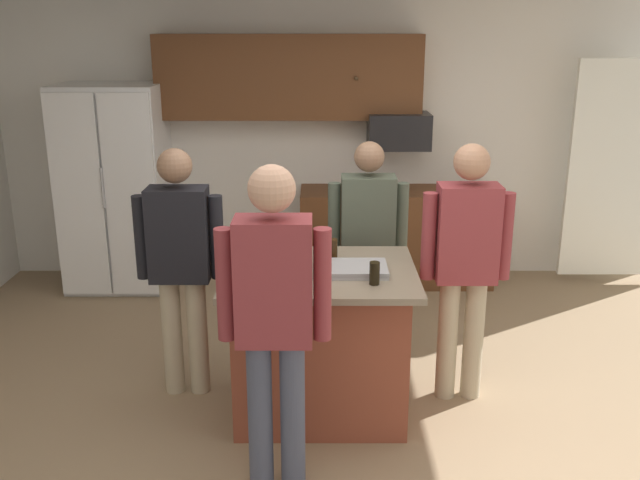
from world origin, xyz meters
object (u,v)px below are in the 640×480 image
object	(u,v)px
refrigerator	(115,188)
person_host_foreground	(180,257)
serving_tray	(350,269)
person_guest_by_door	(367,237)
glass_stout_tall	(332,249)
microwave_over_range	(398,131)
person_guest_left	(274,310)
glass_dark_ale	(282,273)
glass_pilsner	(374,273)
glass_short_whisky	(281,245)
person_guest_right	(465,257)
tumbler_amber	(290,252)
kitchen_island	(320,340)

from	to	relation	value
refrigerator	person_host_foreground	xyz separation A→B (m)	(0.98, -2.04, 0.02)
refrigerator	serving_tray	xyz separation A→B (m)	(2.07, -2.31, 0.03)
person_host_foreground	person_guest_by_door	xyz separation A→B (m)	(1.24, 0.54, -0.03)
glass_stout_tall	microwave_over_range	bearing A→B (deg)	73.76
person_guest_left	person_guest_by_door	world-z (taller)	person_guest_left
glass_dark_ale	glass_pilsner	size ratio (longest dim) A/B	1.25
glass_stout_tall	glass_short_whisky	distance (m)	0.34
refrigerator	person_guest_by_door	distance (m)	2.68
person_guest_by_door	person_guest_left	bearing A→B (deg)	3.85
refrigerator	glass_dark_ale	xyz separation A→B (m)	(1.67, -2.56, 0.10)
person_guest_by_door	glass_dark_ale	distance (m)	1.20
person_host_foreground	serving_tray	xyz separation A→B (m)	(1.08, -0.27, 0.02)
glass_short_whisky	serving_tray	bearing A→B (deg)	-33.76
microwave_over_range	person_host_foreground	world-z (taller)	person_host_foreground
person_guest_right	tumbler_amber	distance (m)	1.11
person_guest_right	glass_pilsner	world-z (taller)	person_guest_right
glass_pilsner	serving_tray	xyz separation A→B (m)	(-0.13, 0.21, -0.05)
refrigerator	microwave_over_range	xyz separation A→B (m)	(2.60, 0.12, 0.51)
person_guest_left	glass_short_whisky	bearing A→B (deg)	17.22
kitchen_island	person_guest_by_door	world-z (taller)	person_guest_by_door
person_host_foreground	person_guest_right	bearing A→B (deg)	12.25
microwave_over_range	person_guest_left	distance (m)	3.35
refrigerator	glass_short_whisky	bearing A→B (deg)	-51.01
person_host_foreground	tumbler_amber	xyz separation A→B (m)	(0.71, -0.09, 0.06)
glass_pilsner	glass_short_whisky	size ratio (longest dim) A/B	0.82
microwave_over_range	person_guest_by_door	distance (m)	1.74
glass_stout_tall	person_guest_by_door	bearing A→B (deg)	65.68
microwave_over_range	kitchen_island	distance (m)	2.67
glass_stout_tall	tumbler_amber	size ratio (longest dim) A/B	1.06
person_guest_right	glass_dark_ale	bearing A→B (deg)	11.89
refrigerator	glass_stout_tall	distance (m)	2.86
refrigerator	glass_stout_tall	bearing A→B (deg)	-46.60
refrigerator	microwave_over_range	distance (m)	2.65
person_guest_right	person_guest_by_door	xyz separation A→B (m)	(-0.58, 0.60, -0.06)
microwave_over_range	serving_tray	bearing A→B (deg)	-102.43
refrigerator	person_guest_right	xyz separation A→B (m)	(2.80, -2.10, 0.04)
glass_stout_tall	glass_dark_ale	size ratio (longest dim) A/B	0.82
glass_dark_ale	serving_tray	xyz separation A→B (m)	(0.40, 0.25, -0.06)
person_guest_left	glass_pilsner	distance (m)	0.77
microwave_over_range	glass_dark_ale	bearing A→B (deg)	-109.22
glass_short_whisky	person_host_foreground	bearing A→B (deg)	-178.27
person_guest_right	person_guest_left	bearing A→B (deg)	29.87
microwave_over_range	glass_dark_ale	size ratio (longest dim) A/B	3.33
glass_stout_tall	glass_dark_ale	distance (m)	0.57
person_guest_by_door	glass_stout_tall	size ratio (longest dim) A/B	11.74
person_guest_left	glass_short_whisky	world-z (taller)	person_guest_left
serving_tray	glass_short_whisky	bearing A→B (deg)	146.24
person_guest_by_door	glass_short_whisky	world-z (taller)	person_guest_by_door
kitchen_island	glass_dark_ale	world-z (taller)	glass_dark_ale
person_guest_right	glass_short_whisky	distance (m)	1.17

